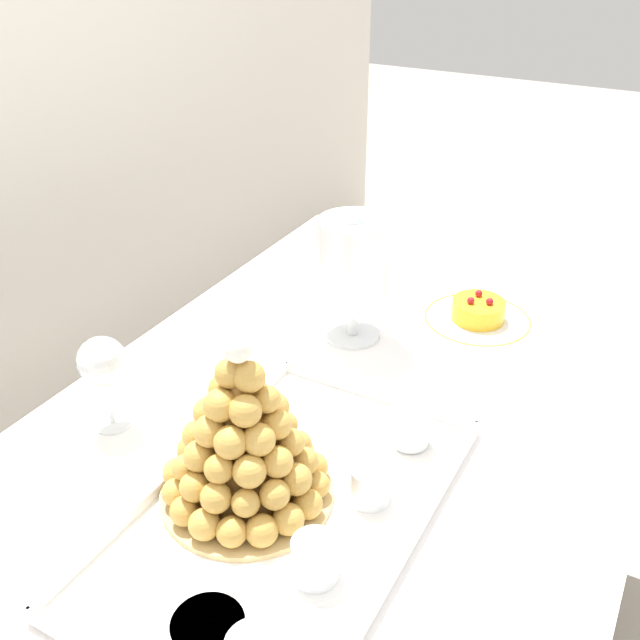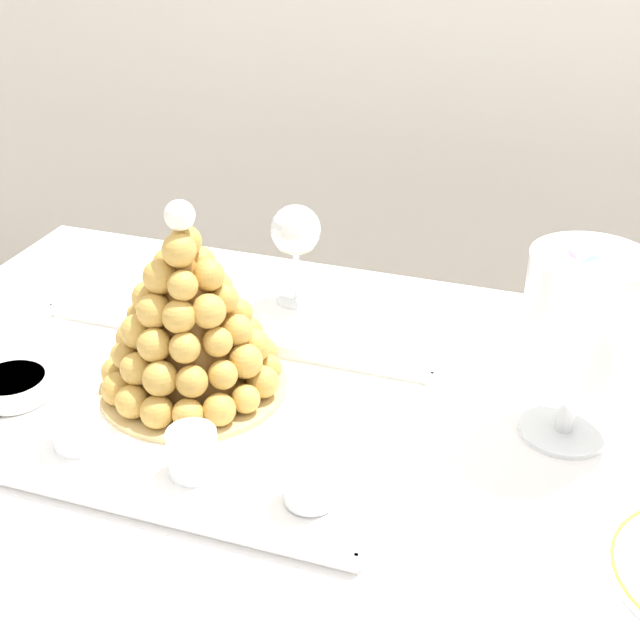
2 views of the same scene
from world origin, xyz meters
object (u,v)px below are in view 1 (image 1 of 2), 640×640
Objects in this scene: creme_brulee_ramekin at (208,630)px; fruit_tart_plate at (478,315)px; dessert_cup_centre at (370,485)px; croquembouche at (244,440)px; dessert_cup_mid_right at (411,428)px; serving_tray at (286,511)px; macaron_goblet at (354,262)px; dessert_cup_mid_left at (315,560)px; wine_glass at (102,364)px.

fruit_tart_plate is (0.81, -0.04, -0.01)m from creme_brulee_ramekin.
fruit_tart_plate is at bearing 2.75° from dessert_cup_centre.
dessert_cup_mid_right is (0.21, -0.15, -0.07)m from croquembouche.
serving_tray is 0.11m from croquembouche.
serving_tray is 2.38× the size of macaron_goblet.
creme_brulee_ramekin is 0.43× the size of fruit_tart_plate.
dessert_cup_mid_left is 0.14m from dessert_cup_centre.
croquembouche is 4.55× the size of dessert_cup_mid_right.
fruit_tart_plate is (0.40, 0.03, -0.02)m from dessert_cup_mid_right.
wine_glass is at bearing 111.93° from dessert_cup_mid_right.
macaron_goblet is at bearing 21.94° from dessert_cup_mid_left.
dessert_cup_mid_left is 0.14m from creme_brulee_ramekin.
serving_tray is 0.61m from fruit_tart_plate.
wine_glass is at bearing 145.31° from fruit_tart_plate.
wine_glass is at bearing 56.24° from creme_brulee_ramekin.
dessert_cup_mid_left is 0.38× the size of wine_glass.
macaron_goblet is at bearing 29.49° from dessert_cup_centre.
macaron_goblet is 1.15× the size of fruit_tart_plate.
serving_tray is at bearing -88.63° from croquembouche.
serving_tray is 2.73× the size of fruit_tart_plate.
dessert_cup_centre is 0.23× the size of macaron_goblet.
dessert_cup_centre is 0.44m from macaron_goblet.
croquembouche is 1.65× the size of wine_glass.
wine_glass is (0.24, 0.36, 0.09)m from creme_brulee_ramekin.
macaron_goblet reaches higher than dessert_cup_centre.
dessert_cup_mid_right is 0.34m from macaron_goblet.
macaron_goblet is (0.37, 0.21, 0.12)m from dessert_cup_centre.
dessert_cup_mid_left is 0.64× the size of creme_brulee_ramekin.
dessert_cup_mid_left is at bearing -104.72° from wine_glass.
croquembouche is 1.21× the size of fruit_tart_plate.
dessert_cup_centre is (0.07, -0.09, 0.03)m from serving_tray.
dessert_cup_mid_left is at bearing -116.66° from croquembouche.
dessert_cup_mid_left is at bearing 179.02° from dessert_cup_centre.
dessert_cup_mid_right reaches higher than creme_brulee_ramekin.
creme_brulee_ramekin is (-0.13, 0.06, -0.01)m from dessert_cup_mid_left.
dessert_cup_centre is (0.07, -0.15, -0.07)m from croquembouche.
serving_tray is 0.11m from dessert_cup_centre.
croquembouche reaches higher than creme_brulee_ramekin.
dessert_cup_centre is at bearing -0.98° from dessert_cup_mid_left.
macaron_goblet is 0.28m from fruit_tart_plate.
dessert_cup_mid_right is (0.20, -0.09, 0.03)m from serving_tray.
wine_glass reaches higher than dessert_cup_mid_left.
fruit_tart_plate reaches higher than creme_brulee_ramekin.
dessert_cup_mid_left is (-0.07, -0.08, 0.03)m from serving_tray.
dessert_cup_mid_right is 0.40m from fruit_tart_plate.
macaron_goblet is at bearing 8.19° from croquembouche.
serving_tray is at bearing 129.03° from dessert_cup_centre.
dessert_cup_centre is 0.53m from fruit_tart_plate.
creme_brulee_ramekin is (-0.27, 0.06, -0.01)m from dessert_cup_centre.
dessert_cup_mid_right is at bearing -138.28° from macaron_goblet.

